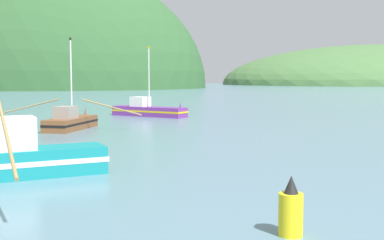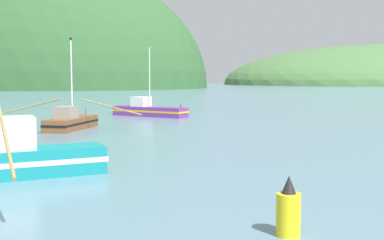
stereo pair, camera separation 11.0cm
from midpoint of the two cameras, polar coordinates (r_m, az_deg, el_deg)
hill_far_right at (r=196.05m, az=-14.97°, el=3.64°), size 111.86×89.49×91.04m
hill_far_left at (r=292.18m, az=20.61°, el=3.91°), size 171.97×137.58×43.27m
fishing_boat_purple at (r=54.74m, az=-5.20°, el=1.16°), size 8.45×7.09×7.68m
fishing_boat_brown at (r=42.10m, az=-14.02°, el=-0.17°), size 11.80×6.79×7.62m
channel_buoy at (r=14.11m, az=11.17°, el=-10.28°), size 0.68×0.68×1.70m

